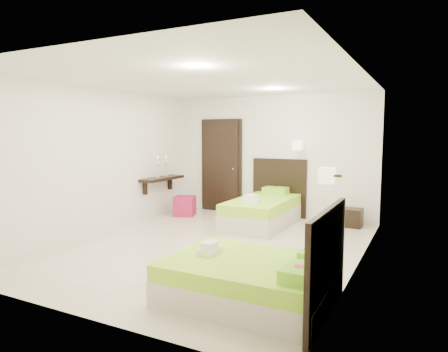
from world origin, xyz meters
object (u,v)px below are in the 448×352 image
at_px(bed_single, 264,209).
at_px(ottoman, 185,206).
at_px(bed_double, 255,278).
at_px(nightstand, 351,218).

relative_size(bed_single, ottoman, 4.72).
distance_m(bed_double, nightstand, 4.06).
bearing_deg(ottoman, bed_single, -0.55).
bearing_deg(nightstand, ottoman, -169.95).
height_order(bed_single, bed_double, bed_single).
bearing_deg(bed_single, ottoman, 179.45).
relative_size(bed_double, ottoman, 4.05).
distance_m(bed_single, nightstand, 1.68).
xyz_separation_m(bed_single, bed_double, (1.27, -3.47, -0.04)).
bearing_deg(bed_double, ottoman, 131.86).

